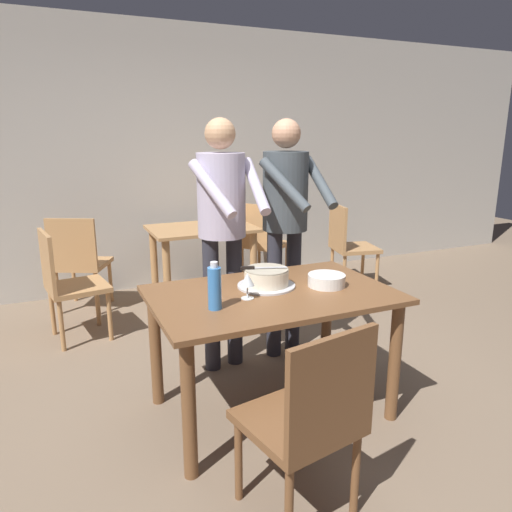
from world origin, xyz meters
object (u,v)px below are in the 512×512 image
plate_stack (327,280)px  background_chair_1 (261,240)px  cake_on_platter (266,278)px  background_chair_2 (348,243)px  main_dining_table (272,312)px  chair_near_side (309,417)px  background_chair_3 (79,260)px  person_standing_beside (286,212)px  background_table (202,243)px  water_bottle (215,288)px  person_cutting_cake (222,218)px  cake_knife (254,268)px  background_chair_0 (67,281)px  wine_glass_near (247,280)px

plate_stack → background_chair_1: bearing=74.7°
cake_on_platter → background_chair_2: background_chair_2 is taller
main_dining_table → chair_near_side: size_ratio=1.51×
chair_near_side → background_chair_3: size_ratio=1.00×
person_standing_beside → cake_on_platter: bearing=-126.2°
background_table → water_bottle: bearing=-105.8°
plate_stack → background_chair_1: background_chair_1 is taller
main_dining_table → chair_near_side: chair_near_side is taller
plate_stack → person_cutting_cake: size_ratio=0.13×
cake_knife → person_cutting_cake: person_cutting_cake is taller
background_chair_0 → main_dining_table: bearing=-56.5°
person_standing_beside → chair_near_side: person_standing_beside is taller
main_dining_table → person_standing_beside: person_standing_beside is taller
main_dining_table → background_chair_1: background_chair_1 is taller
background_chair_2 → cake_knife: bearing=-137.5°
water_bottle → main_dining_table: bearing=17.3°
water_bottle → background_chair_1: bearing=60.6°
water_bottle → background_table: water_bottle is taller
person_standing_beside → background_chair_3: bearing=130.8°
background_chair_2 → wine_glass_near: bearing=-136.4°
cake_knife → person_cutting_cake: 0.56m
cake_knife → background_chair_0: bearing=124.2°
plate_stack → wine_glass_near: size_ratio=1.53×
wine_glass_near → background_chair_2: bearing=43.6°
chair_near_side → water_bottle: bearing=103.2°
main_dining_table → plate_stack: size_ratio=6.18×
cake_knife → background_chair_3: 2.29m
background_chair_1 → cake_knife: bearing=-115.5°
chair_near_side → background_chair_2: (1.99, 2.61, 0.00)m
water_bottle → background_chair_1: (1.36, 2.41, -0.37)m
cake_on_platter → background_chair_2: (1.75, 1.70, -0.31)m
chair_near_side → background_chair_3: 3.10m
plate_stack → background_table: bearing=93.0°
plate_stack → background_chair_0: (-1.38, 1.59, -0.29)m
person_standing_beside → background_chair_2: bearing=40.0°
main_dining_table → background_chair_1: (0.98, 2.29, -0.14)m
plate_stack → cake_knife: bearing=158.8°
wine_glass_near → water_bottle: 0.23m
cake_knife → background_chair_2: 2.50m
chair_near_side → cake_knife: bearing=80.1°
person_cutting_cake → background_table: (0.29, 1.40, -0.50)m
person_standing_beside → chair_near_side: size_ratio=1.91×
person_cutting_cake → background_chair_1: bearing=57.8°
plate_stack → cake_on_platter: bearing=158.3°
cake_knife → wine_glass_near: 0.20m
cake_on_platter → water_bottle: 0.46m
background_chair_3 → background_chair_2: bearing=-8.9°
wine_glass_near → background_chair_0: (-0.87, 1.61, -0.36)m
cake_on_platter → plate_stack: size_ratio=1.55×
background_table → background_chair_0: 1.36m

